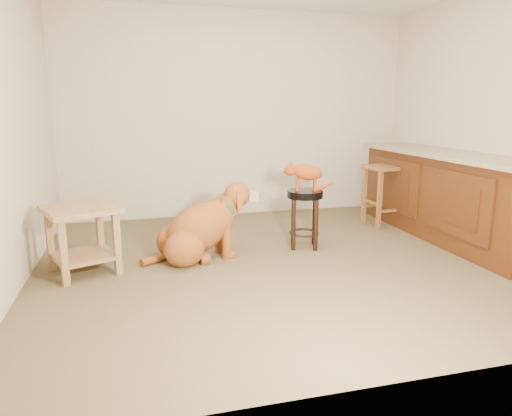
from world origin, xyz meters
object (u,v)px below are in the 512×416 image
object	(u,v)px
wood_stool	(383,195)
tabby_kitten	(304,173)
side_table	(82,230)
golden_retriever	(200,230)
padded_stool	(305,207)

from	to	relation	value
wood_stool	tabby_kitten	size ratio (longest dim) A/B	1.40
wood_stool	tabby_kitten	world-z (taller)	tabby_kitten
side_table	tabby_kitten	world-z (taller)	tabby_kitten
wood_stool	golden_retriever	xyz separation A→B (m)	(-2.30, -0.68, -0.10)
side_table	golden_retriever	distance (m)	1.03
wood_stool	golden_retriever	size ratio (longest dim) A/B	0.61
tabby_kitten	side_table	bearing A→B (deg)	-156.04
side_table	tabby_kitten	distance (m)	2.14
golden_retriever	tabby_kitten	size ratio (longest dim) A/B	2.28
padded_stool	tabby_kitten	world-z (taller)	tabby_kitten
side_table	wood_stool	bearing A→B (deg)	13.41
padded_stool	tabby_kitten	size ratio (longest dim) A/B	1.13
wood_stool	side_table	world-z (taller)	wood_stool
tabby_kitten	golden_retriever	bearing A→B (deg)	-156.65
padded_stool	side_table	bearing A→B (deg)	-174.29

